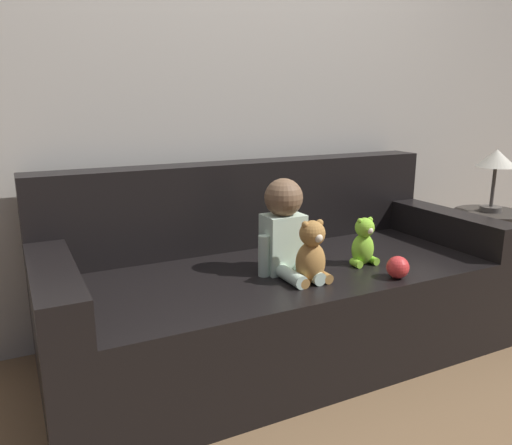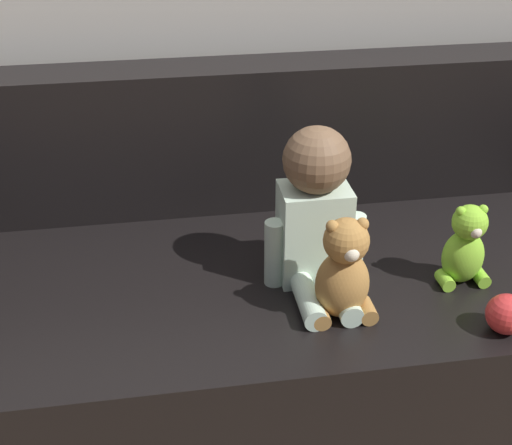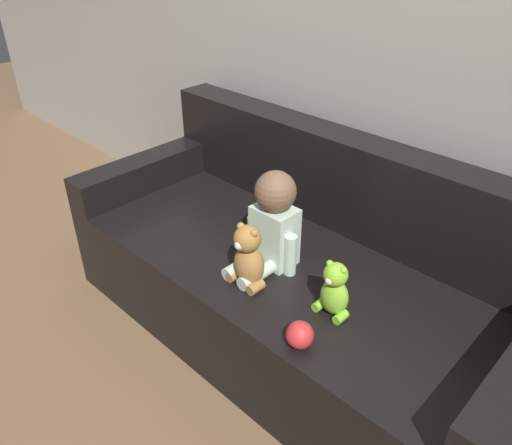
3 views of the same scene
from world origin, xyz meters
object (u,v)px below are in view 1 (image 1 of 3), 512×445
Objects in this scene: teddy_bear_brown at (311,254)px; side_table at (493,191)px; person_baby at (285,230)px; couch at (275,290)px; plush_toy_side at (363,243)px; toy_ball at (398,267)px.

side_table is (1.40, 0.27, 0.10)m from teddy_bear_brown.
person_baby is 0.45× the size of side_table.
person_baby is at bearing -103.76° from couch.
side_table reaches higher than person_baby.
side_table is at bearing -1.82° from couch.
side_table is (1.06, 0.18, 0.12)m from plush_toy_side.
teddy_bear_brown is 2.79× the size of toy_ball.
couch is at bearing 178.18° from side_table.
teddy_bear_brown is at bearing -164.94° from plush_toy_side.
toy_ball is (0.36, -0.12, -0.08)m from teddy_bear_brown.
couch is 9.51× the size of plush_toy_side.
person_baby reaches higher than toy_ball.
couch is at bearing 88.75° from teddy_bear_brown.
person_baby is at bearing -175.89° from side_table.
couch is 0.37m from person_baby.
teddy_bear_brown reaches higher than plush_toy_side.
toy_ball is 0.10× the size of side_table.
side_table reaches higher than toy_ball.
person_baby reaches higher than plush_toy_side.
plush_toy_side reaches higher than toy_ball.
side_table is at bearing 9.53° from plush_toy_side.
teddy_bear_brown is 0.35m from plush_toy_side.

